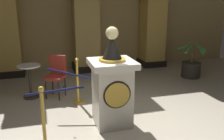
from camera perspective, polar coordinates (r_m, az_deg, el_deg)
The scene contains 12 objects.
ground_plane at distance 4.34m, azimuth 4.11°, elevation -13.93°, with size 10.81×10.81×0.00m, color #B2A893.
back_wall at distance 8.25m, azimuth -6.83°, elevation 14.60°, with size 10.81×0.16×4.03m, color tan.
pedestal_clock at distance 4.30m, azimuth 0.02°, elevation -3.92°, with size 0.76×0.76×1.74m.
stanchion_near at distance 5.37m, azimuth -7.92°, elevation -4.05°, with size 0.24×0.24×1.00m.
stanchion_far at distance 3.72m, azimuth -15.35°, elevation -13.47°, with size 0.24×0.24×1.03m.
velvet_rope at distance 4.37m, azimuth -11.20°, elevation -2.68°, with size 1.25×1.27×0.22m.
column_left at distance 7.72m, azimuth -23.45°, elevation 12.72°, with size 0.77×0.77×3.87m.
column_right at distance 8.46m, azimuth 9.54°, elevation 13.88°, with size 0.82×0.82×3.87m.
column_centre_rear at distance 7.78m, azimuth -6.22°, elevation 13.88°, with size 0.91×0.91×3.87m.
potted_palm_right at distance 7.52m, azimuth 17.83°, elevation 0.77°, with size 0.79×0.79×1.07m.
cafe_table at distance 5.87m, azimuth -18.47°, elevation -1.60°, with size 0.51×0.51×0.76m.
cafe_chair_red at distance 5.76m, azimuth -12.74°, elevation -0.56°, with size 0.55×0.55×0.96m.
Camera 1 is at (-1.32, -3.54, 2.13)m, focal length 39.59 mm.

